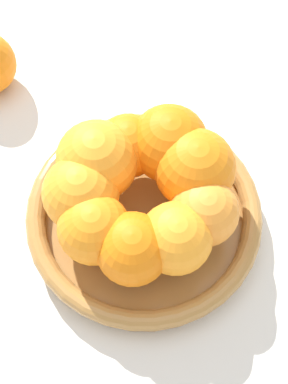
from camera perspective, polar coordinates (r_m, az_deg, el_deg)
name	(u,v)px	position (r m, az deg, el deg)	size (l,w,h in m)	color
ground_plane	(144,222)	(0.58, 0.00, -3.24)	(4.00, 4.00, 0.00)	silver
fruit_bowl	(144,215)	(0.57, 0.00, -2.51)	(0.25, 0.25, 0.04)	#A57238
orange_pile	(142,187)	(0.52, -0.25, 0.50)	(0.19, 0.19, 0.08)	orange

